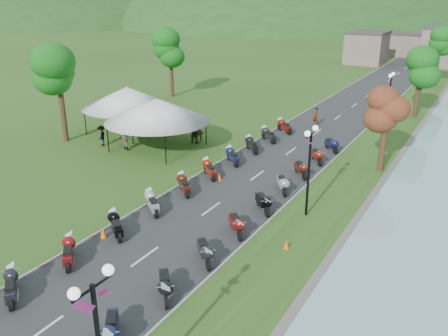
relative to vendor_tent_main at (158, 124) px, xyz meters
The scene contains 12 objects.
road 19.13m from the vendor_tent_main, 60.33° to the left, with size 7.00×120.00×0.02m, color #313134.
far_building 61.98m from the vendor_tent_main, 83.13° to the left, with size 18.00×16.00×5.00m, color #7A685F.
moto_row_left 13.05m from the vendor_tent_main, 58.20° to the right, with size 2.60×42.45×1.10m, color #331411, non-canonical shape.
moto_row_right 15.27m from the vendor_tent_main, 37.72° to the right, with size 2.60×33.30×1.10m, color #331411, non-canonical shape.
vendor_tent_main is the anchor object (origin of this frame).
vendor_tent_side 5.65m from the vendor_tent_main, 154.38° to the left, with size 5.23×5.23×4.00m, color white, non-canonical shape.
tree_park_left 8.70m from the vendor_tent_main, 164.17° to the right, with size 3.45×3.45×9.59m, color #19731A, non-canonical shape.
tree_lakeside 16.87m from the vendor_tent_main, 12.89° to the left, with size 2.47×2.47×6.87m, color #19731A, non-canonical shape.
pedestrian_a 4.17m from the vendor_tent_main, 61.76° to the left, with size 0.71×0.52×1.96m, color slate.
pedestrian_b 3.22m from the vendor_tent_main, 144.52° to the right, with size 0.79×0.44×1.63m, color slate.
pedestrian_c 5.12m from the vendor_tent_main, 158.57° to the right, with size 1.06×0.44×1.65m, color slate.
traffic_cone_near 14.65m from the vendor_tent_main, 63.82° to the right, with size 0.36×0.36×0.57m, color #F2590C.
Camera 1 is at (12.92, -4.99, 11.84)m, focal length 38.00 mm.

